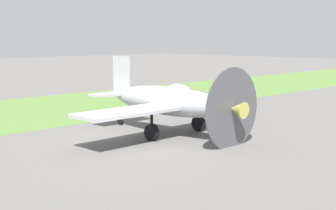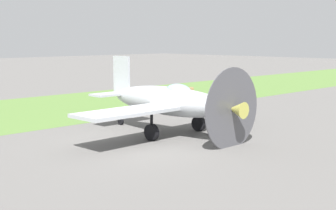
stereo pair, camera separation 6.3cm
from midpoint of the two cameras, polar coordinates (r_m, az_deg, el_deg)
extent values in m
plane|color=#605E5B|center=(17.99, -4.83, -4.86)|extent=(160.00, 160.00, 0.00)
ellipsoid|color=#B2B7BC|center=(19.98, -0.09, 0.48)|extent=(1.23, 6.52, 1.19)
cube|color=#B2B7BC|center=(19.74, 0.70, -0.03)|extent=(9.21, 1.69, 0.13)
cube|color=#B2B7BC|center=(22.07, -5.59, 3.39)|extent=(0.10, 1.05, 1.82)
cube|color=#B2B7BC|center=(22.14, -5.57, 1.42)|extent=(3.07, 0.88, 0.10)
cone|color=#B7B24C|center=(17.72, 7.98, -0.53)|extent=(0.62, 0.67, 0.61)
cylinder|color=#4C4C51|center=(17.84, 7.48, -0.47)|extent=(3.07, 0.06, 3.07)
ellipsoid|color=#8CB2C6|center=(19.54, 1.11, 1.54)|extent=(0.68, 1.35, 0.67)
cylinder|color=black|center=(20.83, 3.54, -2.19)|extent=(0.21, 0.65, 0.65)
cylinder|color=black|center=(20.75, 3.55, -0.94)|extent=(0.11, 0.11, 0.92)
cylinder|color=black|center=(18.86, -2.02, -3.24)|extent=(0.21, 0.65, 0.65)
cylinder|color=black|center=(18.77, -2.03, -1.86)|extent=(0.11, 0.11, 0.92)
cylinder|color=black|center=(22.40, -5.68, -1.95)|extent=(0.12, 0.31, 0.31)
cube|color=olive|center=(32.85, 2.11, 1.49)|extent=(1.27, 1.27, 0.64)
camera|label=1|loc=(0.03, -90.09, -0.01)|focal=51.83mm
camera|label=2|loc=(0.03, 89.91, 0.01)|focal=51.83mm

